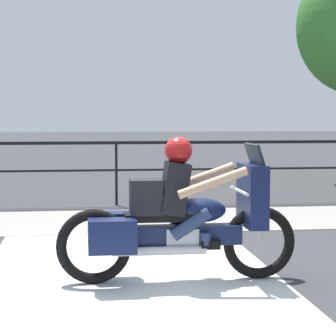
{
  "coord_description": "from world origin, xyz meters",
  "views": [
    {
      "loc": [
        -0.6,
        -7.24,
        1.74
      ],
      "look_at": [
        0.45,
        1.03,
        1.06
      ],
      "focal_mm": 70.0,
      "sensor_mm": 36.0,
      "label": 1
    }
  ],
  "objects": [
    {
      "name": "fence_railing",
      "position": [
        0.0,
        5.3,
        0.97
      ],
      "size": [
        36.0,
        0.05,
        1.24
      ],
      "color": "black",
      "rests_on": "ground"
    },
    {
      "name": "crosswalk_band",
      "position": [
        -0.14,
        -0.2,
        0.0
      ],
      "size": [
        3.2,
        6.0,
        0.01
      ],
      "primitive_type": "cube",
      "color": "silver",
      "rests_on": "ground"
    },
    {
      "name": "motorcycle",
      "position": [
        0.37,
        -0.56,
        0.68
      ],
      "size": [
        2.52,
        0.76,
        1.52
      ],
      "rotation": [
        0.0,
        0.0,
        0.0
      ],
      "color": "black",
      "rests_on": "ground"
    },
    {
      "name": "ground_plane",
      "position": [
        0.0,
        0.0,
        0.0
      ],
      "size": [
        120.0,
        120.0,
        0.0
      ],
      "primitive_type": "plane",
      "color": "#38383A"
    },
    {
      "name": "sidewalk_band",
      "position": [
        0.0,
        3.4,
        0.01
      ],
      "size": [
        44.0,
        2.4,
        0.01
      ],
      "primitive_type": "cube",
      "color": "#99968E",
      "rests_on": "ground"
    }
  ]
}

